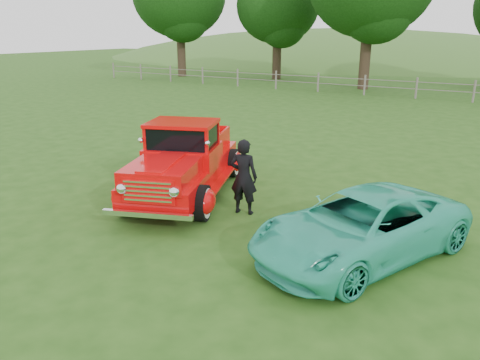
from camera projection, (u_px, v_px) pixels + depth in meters
The scene contains 7 objects.
ground at pixel (175, 235), 9.00m from camera, with size 140.00×140.00×0.00m, color #244C14.
distant_hills at pixel (439, 97), 60.88m from camera, with size 116.00×60.00×18.00m.
fence_line at pixel (416, 88), 26.75m from camera, with size 48.00×0.12×1.20m.
tree_mid_west at pixel (278, 6), 36.03m from camera, with size 6.40×6.40×8.46m.
red_pickup at pixel (184, 162), 11.04m from camera, with size 3.43×5.28×1.78m.
teal_sedan at pixel (361, 226), 7.98m from camera, with size 1.90×4.13×1.15m, color #2FBF9C.
man at pixel (244, 177), 9.87m from camera, with size 0.59×0.39×1.63m, color black.
Camera 1 is at (5.32, -6.41, 3.77)m, focal length 35.00 mm.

